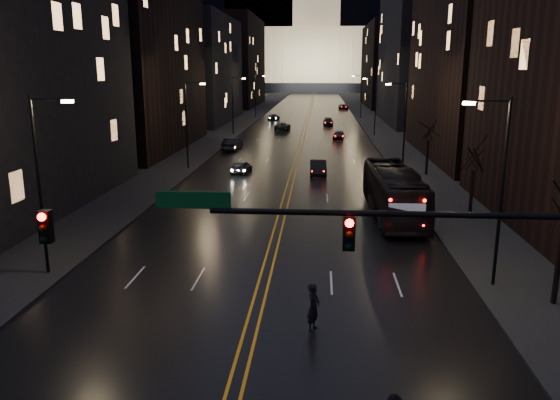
% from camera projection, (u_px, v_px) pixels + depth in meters
% --- Properties ---
extents(road, '(20.00, 320.00, 0.02)m').
position_uv_depth(road, '(310.00, 108.00, 143.22)').
color(road, black).
rests_on(road, ground).
extents(sidewalk_left, '(8.00, 320.00, 0.16)m').
position_uv_depth(sidewalk_left, '(258.00, 108.00, 144.20)').
color(sidewalk_left, black).
rests_on(sidewalk_left, ground).
extents(sidewalk_right, '(8.00, 320.00, 0.16)m').
position_uv_depth(sidewalk_right, '(364.00, 108.00, 142.21)').
color(sidewalk_right, black).
rests_on(sidewalk_right, ground).
extents(center_line, '(0.62, 320.00, 0.01)m').
position_uv_depth(center_line, '(310.00, 108.00, 143.22)').
color(center_line, orange).
rests_on(center_line, road).
extents(building_left_mid, '(12.00, 30.00, 28.00)m').
position_uv_depth(building_left_mid, '(131.00, 37.00, 67.75)').
color(building_left_mid, black).
rests_on(building_left_mid, ground).
extents(building_left_far, '(12.00, 34.00, 20.00)m').
position_uv_depth(building_left_far, '(199.00, 70.00, 105.53)').
color(building_left_far, black).
rests_on(building_left_far, ground).
extents(building_left_dist, '(12.00, 40.00, 24.00)m').
position_uv_depth(building_left_dist, '(236.00, 62.00, 151.59)').
color(building_left_dist, black).
rests_on(building_left_dist, ground).
extents(building_right_mid, '(12.00, 34.00, 26.00)m').
position_uv_depth(building_right_mid, '(420.00, 53.00, 101.84)').
color(building_right_mid, black).
rests_on(building_right_mid, ground).
extents(building_right_dist, '(12.00, 40.00, 22.00)m').
position_uv_depth(building_right_dist, '(389.00, 65.00, 148.84)').
color(building_right_dist, black).
rests_on(building_right_dist, ground).
extents(capitol, '(90.00, 50.00, 58.50)m').
position_uv_depth(capitol, '(316.00, 53.00, 255.53)').
color(capitol, black).
rests_on(capitol, ground).
extents(traffic_signal, '(17.29, 0.45, 7.00)m').
position_uv_depth(traffic_signal, '(433.00, 252.00, 15.57)').
color(traffic_signal, black).
rests_on(traffic_signal, ground).
extents(streetlamp_right_near, '(2.13, 0.25, 9.00)m').
position_uv_depth(streetlamp_right_near, '(498.00, 183.00, 24.92)').
color(streetlamp_right_near, black).
rests_on(streetlamp_right_near, ground).
extents(streetlamp_left_near, '(2.13, 0.25, 9.00)m').
position_uv_depth(streetlamp_left_near, '(42.00, 177.00, 26.46)').
color(streetlamp_left_near, black).
rests_on(streetlamp_left_near, ground).
extents(streetlamp_right_mid, '(2.13, 0.25, 9.00)m').
position_uv_depth(streetlamp_right_mid, '(403.00, 122.00, 54.01)').
color(streetlamp_right_mid, black).
rests_on(streetlamp_right_mid, ground).
extents(streetlamp_left_mid, '(2.13, 0.25, 9.00)m').
position_uv_depth(streetlamp_left_mid, '(188.00, 120.00, 55.55)').
color(streetlamp_left_mid, black).
rests_on(streetlamp_left_mid, ground).
extents(streetlamp_right_far, '(2.13, 0.25, 9.00)m').
position_uv_depth(streetlamp_right_far, '(374.00, 103.00, 83.09)').
color(streetlamp_right_far, black).
rests_on(streetlamp_right_far, ground).
extents(streetlamp_left_far, '(2.13, 0.25, 9.00)m').
position_uv_depth(streetlamp_left_far, '(234.00, 102.00, 84.63)').
color(streetlamp_left_far, black).
rests_on(streetlamp_left_far, ground).
extents(streetlamp_right_dist, '(2.13, 0.25, 9.00)m').
position_uv_depth(streetlamp_right_dist, '(361.00, 94.00, 112.18)').
color(streetlamp_right_dist, black).
rests_on(streetlamp_right_dist, ground).
extents(streetlamp_left_dist, '(2.13, 0.25, 9.00)m').
position_uv_depth(streetlamp_left_dist, '(256.00, 94.00, 113.71)').
color(streetlamp_left_dist, black).
rests_on(streetlamp_left_dist, ground).
extents(tree_right_mid, '(2.40, 2.40, 6.65)m').
position_uv_depth(tree_right_mid, '(475.00, 155.00, 36.53)').
color(tree_right_mid, black).
rests_on(tree_right_mid, ground).
extents(tree_right_far, '(2.40, 2.40, 6.65)m').
position_uv_depth(tree_right_far, '(429.00, 130.00, 52.04)').
color(tree_right_far, black).
rests_on(tree_right_far, ground).
extents(bus, '(3.31, 12.50, 3.46)m').
position_uv_depth(bus, '(394.00, 192.00, 38.30)').
color(bus, black).
rests_on(bus, ground).
extents(oncoming_car_a, '(1.93, 4.07, 1.34)m').
position_uv_depth(oncoming_car_a, '(241.00, 167.00, 54.20)').
color(oncoming_car_a, black).
rests_on(oncoming_car_a, ground).
extents(oncoming_car_b, '(2.16, 5.05, 1.62)m').
position_uv_depth(oncoming_car_b, '(232.00, 144.00, 69.55)').
color(oncoming_car_b, black).
rests_on(oncoming_car_b, ground).
extents(oncoming_car_c, '(2.63, 4.95, 1.33)m').
position_uv_depth(oncoming_car_c, '(283.00, 126.00, 92.42)').
color(oncoming_car_c, black).
rests_on(oncoming_car_c, ground).
extents(oncoming_car_d, '(2.36, 4.69, 1.31)m').
position_uv_depth(oncoming_car_d, '(274.00, 117.00, 109.63)').
color(oncoming_car_d, black).
rests_on(oncoming_car_d, ground).
extents(receding_car_a, '(1.70, 4.56, 1.49)m').
position_uv_depth(receding_car_a, '(318.00, 168.00, 53.44)').
color(receding_car_a, black).
rests_on(receding_car_a, ground).
extents(receding_car_b, '(1.98, 3.94, 1.29)m').
position_uv_depth(receding_car_b, '(339.00, 135.00, 80.45)').
color(receding_car_b, black).
rests_on(receding_car_b, ground).
extents(receding_car_c, '(1.89, 4.58, 1.33)m').
position_uv_depth(receding_car_c, '(328.00, 122.00, 99.96)').
color(receding_car_c, black).
rests_on(receding_car_c, ground).
extents(receding_car_d, '(2.43, 5.02, 1.38)m').
position_uv_depth(receding_car_d, '(343.00, 107.00, 139.84)').
color(receding_car_d, black).
rests_on(receding_car_d, ground).
extents(pedestrian_a, '(0.70, 0.84, 1.97)m').
position_uv_depth(pedestrian_a, '(313.00, 307.00, 21.63)').
color(pedestrian_a, black).
rests_on(pedestrian_a, ground).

